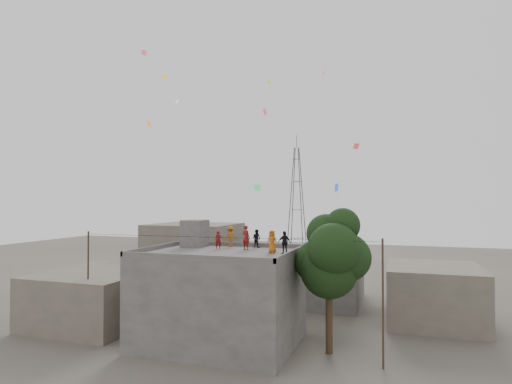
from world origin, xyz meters
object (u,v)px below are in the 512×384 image
transmission_tower (297,204)px  person_dark_adult (284,243)px  stair_head_box (195,233)px  person_red_adult (246,238)px  tree (332,256)px

transmission_tower → person_dark_adult: 40.77m
stair_head_box → person_red_adult: (4.43, -0.88, -0.14)m
stair_head_box → person_dark_adult: 7.99m
person_dark_adult → stair_head_box: bearing=175.1°
stair_head_box → transmission_tower: size_ratio=0.10×
stair_head_box → transmission_tower: (-0.80, 37.40, 1.97)m
transmission_tower → person_red_adult: size_ratio=11.58×
stair_head_box → person_red_adult: bearing=-11.3°
stair_head_box → person_red_adult: size_ratio=1.16×
person_red_adult → person_dark_adult: size_ratio=1.14×
person_red_adult → person_dark_adult: bearing=176.1°
person_red_adult → person_dark_adult: person_red_adult is taller
tree → person_red_adult: tree is taller
tree → person_red_adult: bearing=169.7°
stair_head_box → transmission_tower: 37.46m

